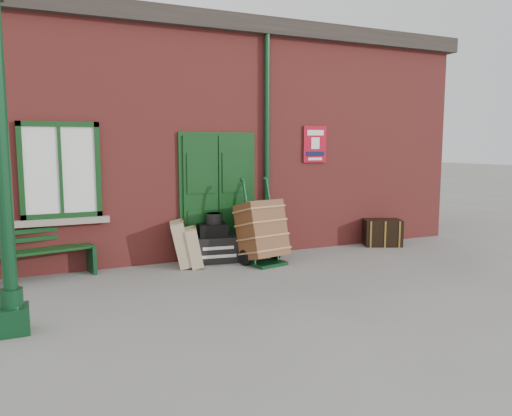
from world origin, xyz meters
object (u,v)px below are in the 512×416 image
bench (41,249)px  porter_trolley (262,231)px  houdini_trunk (215,249)px  dark_trunk (382,232)px

bench → porter_trolley: porter_trolley is taller
bench → porter_trolley: bearing=-19.8°
houdini_trunk → dark_trunk: dark_trunk is taller
porter_trolley → dark_trunk: bearing=-4.3°
bench → dark_trunk: bearing=-12.6°
houdini_trunk → porter_trolley: bearing=-26.2°
houdini_trunk → dark_trunk: size_ratio=1.23×
bench → dark_trunk: size_ratio=2.11×
bench → dark_trunk: 6.38m
bench → houdini_trunk: (2.80, -0.07, -0.24)m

